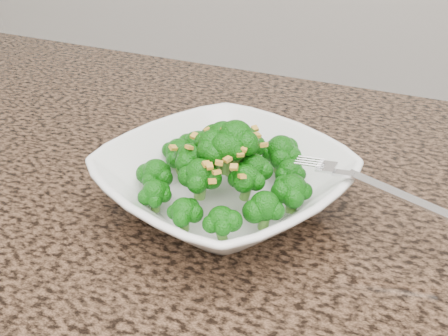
% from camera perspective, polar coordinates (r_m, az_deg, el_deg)
% --- Properties ---
extents(granite_counter, '(1.64, 1.04, 0.03)m').
position_cam_1_polar(granite_counter, '(0.51, 8.88, -15.57)').
color(granite_counter, brown).
rests_on(granite_counter, cabinet).
extents(bowl, '(0.33, 0.33, 0.06)m').
position_cam_1_polar(bowl, '(0.60, -0.00, -1.55)').
color(bowl, white).
rests_on(bowl, granite_counter).
extents(broccoli_pile, '(0.22, 0.22, 0.06)m').
position_cam_1_polar(broccoli_pile, '(0.57, -0.00, 3.74)').
color(broccoli_pile, '#11640B').
rests_on(broccoli_pile, bowl).
extents(garlic_topping, '(0.13, 0.13, 0.01)m').
position_cam_1_polar(garlic_topping, '(0.56, -0.00, 6.89)').
color(garlic_topping, gold).
rests_on(garlic_topping, broccoli_pile).
extents(fork, '(0.18, 0.04, 0.01)m').
position_cam_1_polar(fork, '(0.56, 12.40, -0.66)').
color(fork, silver).
rests_on(fork, bowl).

